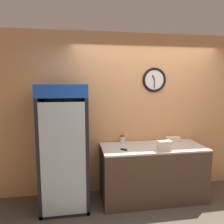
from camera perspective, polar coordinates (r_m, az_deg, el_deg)
wall_back at (r=3.87m, az=8.77°, el=-0.23°), size 5.20×0.10×2.70m
prep_counter at (r=3.74m, az=10.43°, el=-15.20°), size 1.64×0.71×0.87m
beverage_cooler at (r=3.40m, az=-12.32°, el=-7.25°), size 0.70×0.70×1.86m
sandwich_stack_bottom at (r=3.40m, az=13.56°, el=-9.19°), size 0.22×0.13×0.08m
sandwich_stack_middle at (r=3.38m, az=13.60°, el=-7.95°), size 0.22×0.13×0.08m
sandwich_flat_left at (r=3.94m, az=15.62°, el=-6.86°), size 0.23×0.11×0.08m
chefs_knife at (r=3.31m, az=3.89°, el=-9.97°), size 0.23×0.23×0.02m
condiment_jar at (r=3.73m, az=2.73°, el=-7.10°), size 0.08×0.08×0.12m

